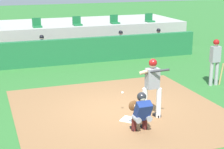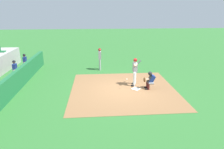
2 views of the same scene
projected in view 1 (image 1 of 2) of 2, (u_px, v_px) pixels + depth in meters
name	position (u px, v px, depth m)	size (l,w,h in m)	color
ground_plane	(119.00, 111.00, 11.50)	(80.00, 80.00, 0.00)	#2D6B2D
dirt_infield	(119.00, 111.00, 11.50)	(6.40, 6.40, 0.01)	olive
home_plate	(129.00, 119.00, 10.77)	(0.44, 0.44, 0.02)	white
batter_at_plate	(152.00, 84.00, 10.69)	(0.73, 0.72, 1.80)	silver
catcher_crouched	(141.00, 111.00, 9.85)	(0.48, 1.79, 1.13)	gray
on_deck_batter	(215.00, 59.00, 13.85)	(0.58, 0.23, 1.79)	#99999E
dugout_wall	(71.00, 51.00, 17.23)	(13.00, 0.30, 1.20)	#1E6638
dugout_bench	(66.00, 55.00, 18.24)	(11.80, 0.44, 0.45)	olive
dugout_player_0	(43.00, 48.00, 17.60)	(0.49, 0.70, 1.30)	#939399
dugout_player_1	(121.00, 43.00, 18.91)	(0.49, 0.70, 1.30)	#939399
dugout_player_2	(159.00, 40.00, 19.62)	(0.49, 0.70, 1.30)	#939399
stands_platform	(53.00, 35.00, 21.20)	(15.00, 4.40, 1.40)	#9E9E99
stadium_seat_2	(37.00, 25.00, 19.24)	(0.46, 0.46, 0.48)	#196033
stadium_seat_3	(77.00, 23.00, 19.94)	(0.46, 0.46, 0.48)	#196033
stadium_seat_4	(115.00, 21.00, 20.64)	(0.46, 0.46, 0.48)	#196033
stadium_seat_5	(150.00, 19.00, 21.35)	(0.46, 0.46, 0.48)	#196033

